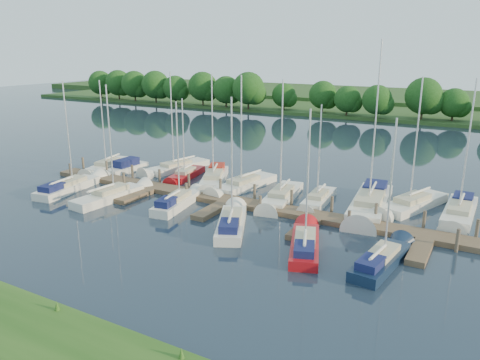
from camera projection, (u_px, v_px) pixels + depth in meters
The scene contains 23 objects.
ground at pixel (173, 234), 33.49m from camera, with size 260.00×260.00×0.00m, color #1B2436.
dock at pixel (225, 203), 39.56m from camera, with size 40.00×6.00×0.40m.
mooring_pilings at pixel (232, 195), 40.40m from camera, with size 38.24×2.84×2.00m.
far_shore at pixel (395, 111), 96.28m from camera, with size 180.00×30.00×0.60m, color #1D3F18.
distant_hill at pixel (416, 98), 117.12m from camera, with size 220.00×40.00×1.40m, color #3A5826.
treeline at pixel (400, 99), 82.63m from camera, with size 147.63×9.19×8.31m.
sailboat_n_0 at pixel (108, 167), 51.08m from camera, with size 3.10×7.89×10.01m.
motorboat at pixel (125, 169), 50.07m from camera, with size 1.85×5.80×1.76m.
sailboat_n_2 at pixel (175, 168), 50.69m from camera, with size 3.64×8.73×10.88m.
sailboat_n_3 at pixel (186, 176), 47.76m from camera, with size 2.36×6.62×8.44m.
sailboat_n_4 at pixel (214, 179), 46.18m from camera, with size 4.97×8.41×10.97m.
sailboat_n_5 at pixel (243, 186), 44.18m from camera, with size 3.27×8.71×10.96m.
sailboat_n_6 at pixel (281, 198), 40.69m from camera, with size 3.07×8.60×10.79m.
sailboat_n_7 at pixel (318, 200), 39.99m from camera, with size 2.04×6.89×8.83m.
sailboat_n_8 at pixel (370, 205), 38.62m from camera, with size 3.69×11.21×14.01m.
sailboat_n_9 at pixel (411, 206), 38.62m from camera, with size 4.56×8.71×11.19m.
sailboat_n_10 at pixel (459, 213), 36.83m from camera, with size 2.19×8.81×11.14m.
sailboat_s_0 at pixel (70, 187), 43.63m from camera, with size 2.81×8.26×10.43m.
sailboat_s_1 at pixel (112, 197), 41.02m from camera, with size 2.48×8.09×10.38m.
sailboat_s_2 at pixel (177, 203), 39.14m from camera, with size 2.55×7.09×9.18m.
sailboat_s_3 at pixel (232, 224), 34.53m from camera, with size 4.55×7.57×10.01m.
sailboat_s_4 at pixel (305, 245), 30.93m from camera, with size 3.84×7.48×9.61m.
sailboat_s_5 at pixel (382, 260), 28.65m from camera, with size 2.48×7.39×9.41m.
Camera 1 is at (19.47, -24.79, 12.91)m, focal length 35.00 mm.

